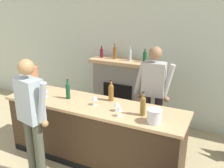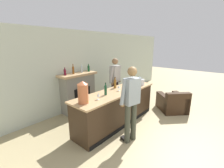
% 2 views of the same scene
% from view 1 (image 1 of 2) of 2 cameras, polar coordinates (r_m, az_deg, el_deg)
% --- Properties ---
extents(wall_back_panel, '(12.00, 0.07, 2.75)m').
position_cam_1_polar(wall_back_panel, '(5.34, 4.37, 6.44)').
color(wall_back_panel, beige).
rests_on(wall_back_panel, ground_plane).
extents(bar_counter, '(2.89, 0.77, 0.99)m').
position_cam_1_polar(bar_counter, '(4.07, -4.28, -10.90)').
color(bar_counter, '#3A2919').
rests_on(bar_counter, ground_plane).
extents(fireplace_stone, '(1.31, 0.52, 1.66)m').
position_cam_1_polar(fireplace_stone, '(5.33, 2.25, -1.30)').
color(fireplace_stone, gray).
rests_on(fireplace_stone, ground_plane).
extents(person_customer, '(0.65, 0.36, 1.81)m').
position_cam_1_polar(person_customer, '(3.54, -17.83, -7.26)').
color(person_customer, '#424637').
rests_on(person_customer, ground_plane).
extents(person_bartender, '(0.66, 0.33, 1.82)m').
position_cam_1_polar(person_bartender, '(4.15, 9.35, -2.55)').
color(person_bartender, '#2B1E24').
rests_on(person_bartender, ground_plane).
extents(copper_dispenser, '(0.24, 0.28, 0.51)m').
position_cam_1_polar(copper_dispenser, '(4.47, -18.00, 1.39)').
color(copper_dispenser, '#C1663E').
rests_on(copper_dispenser, bar_counter).
extents(ice_bucket_steel, '(0.20, 0.20, 0.19)m').
position_cam_1_polar(ice_bucket_steel, '(3.28, 9.63, -7.22)').
color(ice_bucket_steel, silver).
rests_on(ice_bucket_steel, bar_counter).
extents(wine_bottle_rose_blush, '(0.08, 0.08, 0.35)m').
position_cam_1_polar(wine_bottle_rose_blush, '(3.43, 7.07, -4.79)').
color(wine_bottle_rose_blush, brown).
rests_on(wine_bottle_rose_blush, bar_counter).
extents(wine_bottle_chardonnay_pale, '(0.07, 0.07, 0.33)m').
position_cam_1_polar(wine_bottle_chardonnay_pale, '(4.05, -10.05, -1.38)').
color(wine_bottle_chardonnay_pale, '#124227').
rests_on(wine_bottle_chardonnay_pale, bar_counter).
extents(wine_bottle_merlot_tall, '(0.08, 0.08, 0.34)m').
position_cam_1_polar(wine_bottle_merlot_tall, '(3.90, -0.22, -1.72)').
color(wine_bottle_merlot_tall, brown).
rests_on(wine_bottle_merlot_tall, bar_counter).
extents(wine_glass_mid_counter, '(0.09, 0.09, 0.15)m').
position_cam_1_polar(wine_glass_mid_counter, '(3.76, -3.96, -3.26)').
color(wine_glass_mid_counter, silver).
rests_on(wine_glass_mid_counter, bar_counter).
extents(wine_glass_back_row, '(0.09, 0.09, 0.16)m').
position_cam_1_polar(wine_glass_back_row, '(3.55, 1.17, -4.59)').
color(wine_glass_back_row, silver).
rests_on(wine_glass_back_row, bar_counter).
extents(wine_glass_by_dispenser, '(0.08, 0.08, 0.15)m').
position_cam_1_polar(wine_glass_by_dispenser, '(3.40, 1.78, -5.81)').
color(wine_glass_by_dispenser, silver).
rests_on(wine_glass_by_dispenser, bar_counter).
extents(wine_glass_near_bucket, '(0.07, 0.07, 0.16)m').
position_cam_1_polar(wine_glass_near_bucket, '(4.20, -14.89, -1.39)').
color(wine_glass_near_bucket, silver).
rests_on(wine_glass_near_bucket, bar_counter).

